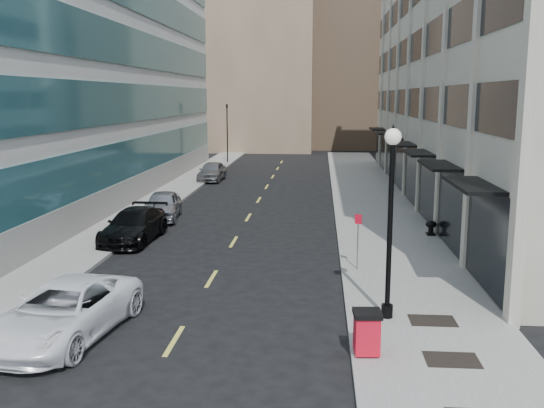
# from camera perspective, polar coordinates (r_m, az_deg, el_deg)

# --- Properties ---
(ground) EXTENTS (160.00, 160.00, 0.00)m
(ground) POSITION_cam_1_polar(r_m,az_deg,el_deg) (16.25, -10.92, -15.27)
(ground) COLOR black
(ground) RESTS_ON ground
(sidewalk_right) EXTENTS (5.00, 80.00, 0.15)m
(sidewalk_right) POSITION_cam_1_polar(r_m,az_deg,el_deg) (34.96, 10.06, -1.32)
(sidewalk_right) COLOR gray
(sidewalk_right) RESTS_ON ground
(sidewalk_left) EXTENTS (3.00, 80.00, 0.15)m
(sidewalk_left) POSITION_cam_1_polar(r_m,az_deg,el_deg) (36.38, -12.47, -0.96)
(sidewalk_left) COLOR gray
(sidewalk_left) RESTS_ON ground
(building_right) EXTENTS (15.30, 46.50, 18.25)m
(building_right) POSITION_cam_1_polar(r_m,az_deg,el_deg) (43.11, 22.41, 12.14)
(building_right) COLOR beige
(building_right) RESTS_ON ground
(building_left) EXTENTS (16.14, 46.00, 20.00)m
(building_left) POSITION_cam_1_polar(r_m,az_deg,el_deg) (45.85, -21.99, 13.25)
(building_left) COLOR white
(building_left) RESTS_ON ground
(skyline_tan_near) EXTENTS (14.00, 18.00, 28.00)m
(skyline_tan_near) POSITION_cam_1_polar(r_m,az_deg,el_deg) (82.82, -1.09, 15.03)
(skyline_tan_near) COLOR #9B8065
(skyline_tan_near) RESTS_ON ground
(skyline_brown) EXTENTS (12.00, 16.00, 34.00)m
(skyline_brown) POSITION_cam_1_polar(r_m,az_deg,el_deg) (86.79, 7.43, 16.72)
(skyline_brown) COLOR #4F3E2F
(skyline_brown) RESTS_ON ground
(skyline_tan_far) EXTENTS (12.00, 14.00, 22.00)m
(skyline_tan_far) POSITION_cam_1_polar(r_m,az_deg,el_deg) (93.97, -6.70, 12.55)
(skyline_tan_far) COLOR #9B8065
(skyline_tan_far) RESTS_ON ground
(skyline_stone) EXTENTS (10.00, 14.00, 20.00)m
(skyline_stone) POSITION_cam_1_polar(r_m,az_deg,el_deg) (81.37, 14.73, 11.97)
(skyline_stone) COLOR beige
(skyline_stone) RESTS_ON ground
(grate_mid) EXTENTS (1.40, 1.00, 0.01)m
(grate_mid) POSITION_cam_1_polar(r_m,az_deg,el_deg) (16.92, 16.58, -13.87)
(grate_mid) COLOR black
(grate_mid) RESTS_ON sidewalk_right
(grate_far) EXTENTS (1.40, 1.00, 0.01)m
(grate_far) POSITION_cam_1_polar(r_m,az_deg,el_deg) (19.47, 14.87, -10.56)
(grate_far) COLOR black
(grate_far) RESTS_ON sidewalk_right
(road_centerline) EXTENTS (0.15, 68.20, 0.01)m
(road_centerline) POSITION_cam_1_polar(r_m,az_deg,el_deg) (32.14, -2.88, -2.30)
(road_centerline) COLOR #D8CC4C
(road_centerline) RESTS_ON ground
(traffic_signal) EXTENTS (0.66, 0.66, 6.98)m
(traffic_signal) POSITION_cam_1_polar(r_m,az_deg,el_deg) (62.87, -4.27, 9.01)
(traffic_signal) COLOR black
(traffic_signal) RESTS_ON ground
(car_white_van) EXTENTS (3.40, 6.06, 1.60)m
(car_white_van) POSITION_cam_1_polar(r_m,az_deg,el_deg) (18.72, -18.96, -9.52)
(car_white_van) COLOR white
(car_white_van) RESTS_ON ground
(car_black_pickup) EXTENTS (2.41, 5.44, 1.55)m
(car_black_pickup) POSITION_cam_1_polar(r_m,az_deg,el_deg) (29.89, -12.87, -1.99)
(car_black_pickup) COLOR black
(car_black_pickup) RESTS_ON ground
(car_silver_sedan) EXTENTS (2.42, 4.86, 1.59)m
(car_silver_sedan) POSITION_cam_1_polar(r_m,az_deg,el_deg) (34.94, -10.27, -0.13)
(car_silver_sedan) COLOR gray
(car_silver_sedan) RESTS_ON ground
(car_grey_sedan) EXTENTS (2.02, 4.72, 1.59)m
(car_grey_sedan) POSITION_cam_1_polar(r_m,az_deg,el_deg) (50.29, -5.67, 3.08)
(car_grey_sedan) COLOR slate
(car_grey_sedan) RESTS_ON ground
(trash_bin) EXTENTS (0.78, 0.85, 1.19)m
(trash_bin) POSITION_cam_1_polar(r_m,az_deg,el_deg) (16.55, 8.91, -11.73)
(trash_bin) COLOR red
(trash_bin) RESTS_ON sidewalk_right
(lamppost) EXTENTS (0.50, 0.50, 5.97)m
(lamppost) POSITION_cam_1_polar(r_m,az_deg,el_deg) (18.53, 11.10, -0.20)
(lamppost) COLOR black
(lamppost) RESTS_ON sidewalk_right
(sign_post) EXTENTS (0.27, 0.14, 2.37)m
(sign_post) POSITION_cam_1_polar(r_m,az_deg,el_deg) (24.01, 8.09, -2.58)
(sign_post) COLOR slate
(sign_post) RESTS_ON sidewalk_right
(urn_planter) EXTENTS (0.52, 0.52, 0.73)m
(urn_planter) POSITION_cam_1_polar(r_m,az_deg,el_deg) (30.85, 14.74, -2.04)
(urn_planter) COLOR black
(urn_planter) RESTS_ON sidewalk_right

